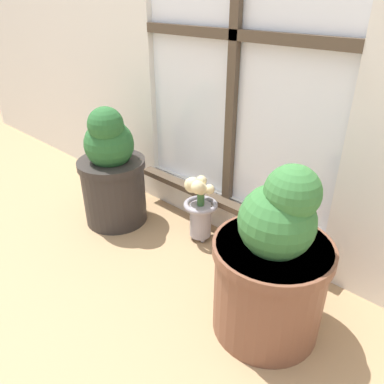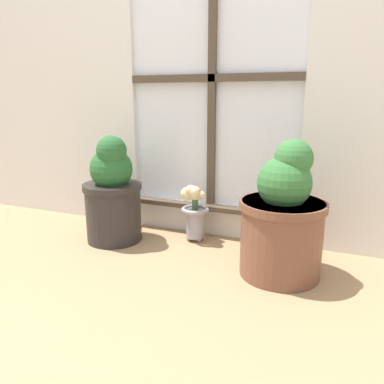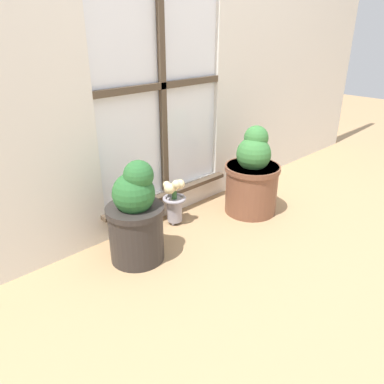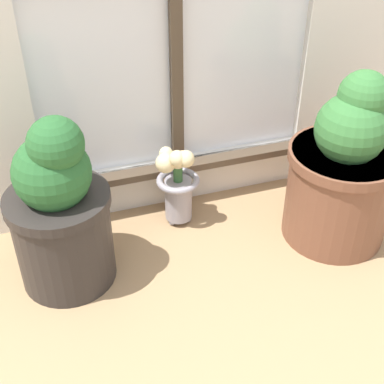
% 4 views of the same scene
% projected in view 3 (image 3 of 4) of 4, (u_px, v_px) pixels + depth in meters
% --- Properties ---
extents(ground_plane, '(10.00, 10.00, 0.00)m').
position_uv_depth(ground_plane, '(226.00, 245.00, 2.02)').
color(ground_plane, tan).
extents(potted_plant_left, '(0.28, 0.28, 0.52)m').
position_uv_depth(potted_plant_left, '(136.00, 217.00, 1.81)').
color(potted_plant_left, '#2D2826').
rests_on(potted_plant_left, ground_plane).
extents(potted_plant_right, '(0.34, 0.34, 0.55)m').
position_uv_depth(potted_plant_right, '(252.00, 177.00, 2.29)').
color(potted_plant_right, brown).
rests_on(potted_plant_right, ground_plane).
extents(flower_vase, '(0.14, 0.14, 0.29)m').
position_uv_depth(flower_vase, '(174.00, 200.00, 2.17)').
color(flower_vase, '#99939E').
rests_on(flower_vase, ground_plane).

